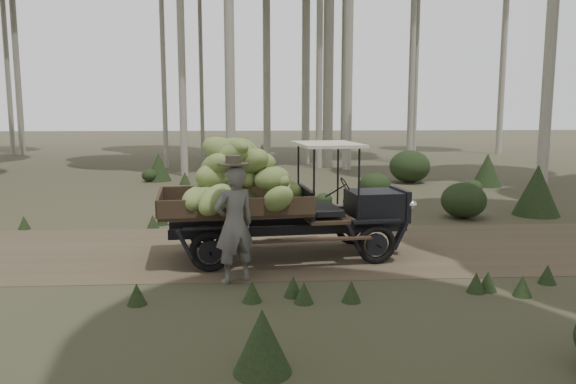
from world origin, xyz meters
name	(u,v)px	position (x,y,z in m)	size (l,w,h in m)	color
ground	(187,251)	(0.00, 0.00, 0.00)	(120.00, 120.00, 0.00)	#473D2B
dirt_track	(187,251)	(0.00, 0.00, 0.00)	(70.00, 4.00, 0.01)	brown
banana_truck	(259,187)	(1.36, -0.63, 1.29)	(4.58, 2.40, 2.24)	black
farmer	(234,223)	(0.96, -1.94, 0.92)	(0.78, 0.69, 1.94)	#585651
undergrowth	(153,211)	(-0.82, 1.24, 0.55)	(20.49, 21.23, 1.40)	#233319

